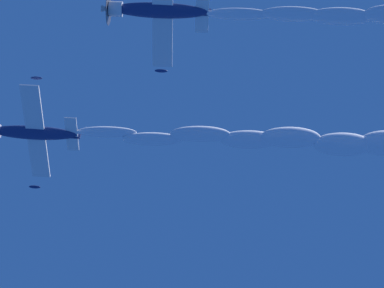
% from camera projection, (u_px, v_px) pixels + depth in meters
% --- Properties ---
extents(airplane_lead, '(8.76, 9.03, 3.60)m').
position_uv_depth(airplane_lead, '(30.00, 132.00, 61.04)').
color(airplane_lead, navy).
extents(airplane_left_wingman, '(8.73, 9.16, 3.19)m').
position_uv_depth(airplane_left_wingman, '(156.00, 10.00, 55.36)').
color(airplane_left_wingman, navy).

